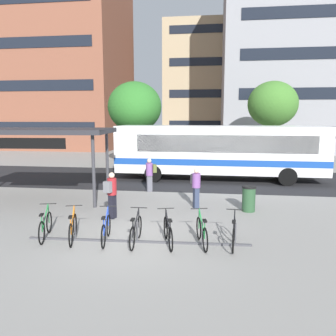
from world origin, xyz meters
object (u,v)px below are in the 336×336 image
at_px(parked_bicycle_blue_2, 106,230).
at_px(commuter_olive_pack_1, 150,173).
at_px(commuter_grey_pack_0, 112,192).
at_px(commuter_grey_pack_2, 196,185).
at_px(city_bus, 218,150).
at_px(street_tree_1, 273,104).
at_px(parked_bicycle_black_6, 234,234).
at_px(parked_bicycle_black_3, 136,231).
at_px(parked_bicycle_black_4, 168,232).
at_px(transit_shelter, 33,133).
at_px(parked_bicycle_orange_1, 73,229).
at_px(parked_bicycle_green_5, 202,233).
at_px(trash_bin, 249,199).
at_px(parked_bicycle_green_0, 45,226).
at_px(street_tree_0, 135,107).

distance_m(parked_bicycle_blue_2, commuter_olive_pack_1, 7.01).
xyz_separation_m(commuter_grey_pack_0, commuter_grey_pack_2, (3.02, 1.85, -0.03)).
xyz_separation_m(city_bus, street_tree_1, (4.39, 8.49, 2.92)).
bearing_deg(parked_bicycle_black_6, parked_bicycle_black_3, 98.70).
xyz_separation_m(parked_bicycle_black_4, transit_shelter, (-6.67, 4.60, 2.65)).
bearing_deg(parked_bicycle_orange_1, commuter_grey_pack_0, -28.18).
xyz_separation_m(parked_bicycle_blue_2, parked_bicycle_green_5, (2.89, 0.12, 0.00)).
distance_m(parked_bicycle_black_3, commuter_grey_pack_2, 4.53).
xyz_separation_m(commuter_olive_pack_1, commuter_grey_pack_2, (2.46, -2.82, 0.01)).
bearing_deg(commuter_grey_pack_2, trash_bin, 62.85).
distance_m(city_bus, commuter_grey_pack_2, 6.47).
bearing_deg(parked_bicycle_black_6, commuter_olive_pack_1, 34.00).
bearing_deg(trash_bin, parked_bicycle_green_5, -114.09).
xyz_separation_m(parked_bicycle_green_0, parked_bicycle_green_5, (4.86, 0.08, 0.00)).
distance_m(city_bus, parked_bicycle_black_3, 10.94).
relative_size(parked_bicycle_black_6, street_tree_0, 0.28).
xyz_separation_m(parked_bicycle_black_4, street_tree_0, (-4.34, 14.37, 4.01)).
bearing_deg(commuter_grey_pack_0, parked_bicycle_black_3, -128.97).
distance_m(parked_bicycle_black_4, street_tree_1, 20.37).
height_order(parked_bicycle_black_6, commuter_grey_pack_0, commuter_grey_pack_0).
bearing_deg(parked_bicycle_orange_1, parked_bicycle_green_5, -103.65).
distance_m(commuter_olive_pack_1, trash_bin, 5.50).
relative_size(parked_bicycle_black_4, commuter_grey_pack_2, 0.99).
bearing_deg(parked_bicycle_green_0, city_bus, -42.10).
height_order(parked_bicycle_orange_1, parked_bicycle_green_5, same).
distance_m(parked_bicycle_orange_1, street_tree_0, 15.05).
distance_m(parked_bicycle_black_4, street_tree_0, 15.54).
relative_size(parked_bicycle_green_5, transit_shelter, 0.24).
bearing_deg(parked_bicycle_blue_2, parked_bicycle_orange_1, 83.89).
xyz_separation_m(transit_shelter, street_tree_1, (12.60, 14.41, 1.66)).
bearing_deg(city_bus, parked_bicycle_orange_1, 67.56).
relative_size(city_bus, street_tree_1, 1.85).
bearing_deg(trash_bin, parked_bicycle_black_4, -124.42).
bearing_deg(parked_bicycle_black_3, street_tree_0, 11.66).
relative_size(commuter_grey_pack_2, street_tree_0, 0.27).
height_order(parked_bicycle_black_4, commuter_grey_pack_2, commuter_grey_pack_2).
distance_m(parked_bicycle_blue_2, commuter_grey_pack_2, 4.90).
xyz_separation_m(parked_bicycle_black_3, commuter_olive_pack_1, (-0.90, 7.03, 0.58)).
bearing_deg(commuter_grey_pack_2, parked_bicycle_green_0, -69.19).
xyz_separation_m(parked_bicycle_black_3, parked_bicycle_black_6, (2.89, 0.18, 0.00)).
distance_m(parked_bicycle_green_0, parked_bicycle_green_5, 4.86).
relative_size(city_bus, parked_bicycle_black_4, 7.22).
relative_size(commuter_olive_pack_1, trash_bin, 1.62).
bearing_deg(commuter_olive_pack_1, city_bus, -158.43).
bearing_deg(street_tree_1, parked_bicycle_green_5, -104.65).
relative_size(parked_bicycle_black_3, street_tree_0, 0.28).
relative_size(parked_bicycle_green_5, commuter_grey_pack_2, 1.00).
distance_m(commuter_grey_pack_0, commuter_grey_pack_2, 3.55).
height_order(parked_bicycle_green_0, parked_bicycle_orange_1, same).
bearing_deg(parked_bicycle_blue_2, street_tree_1, -31.62).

